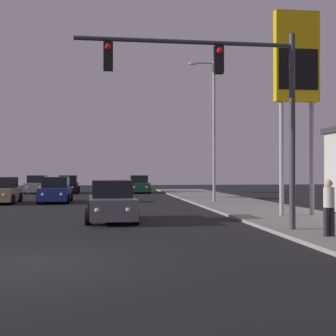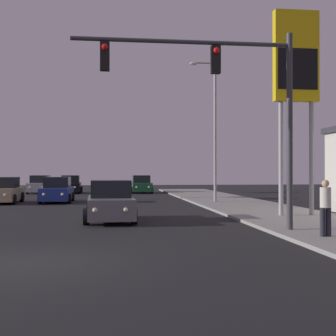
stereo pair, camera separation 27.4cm
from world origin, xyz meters
The scene contains 12 objects.
ground_plane centered at (0.00, 0.00, 0.00)m, with size 120.00×120.00×0.00m, color black.
sidewalk_right centered at (9.50, 10.00, 0.06)m, with size 5.00×60.00×0.12m.
car_tan centered at (-5.03, 20.43, 0.76)m, with size 2.04×4.31×1.68m.
car_grey centered at (1.81, 8.66, 0.76)m, with size 2.04×4.34×1.68m.
car_silver centered at (-4.79, 34.26, 0.76)m, with size 2.04×4.32×1.68m.
car_black centered at (-1.93, 33.88, 0.76)m, with size 2.04×4.34×1.68m.
car_blue centered at (-1.70, 20.82, 0.76)m, with size 2.04×4.32×1.68m.
car_green centered at (4.68, 33.68, 0.76)m, with size 2.04×4.32×1.68m.
traffic_light_mast centered at (5.65, 4.17, 4.72)m, with size 7.24×0.36×6.50m.
street_lamp centered at (8.31, 18.58, 5.12)m, with size 1.74×0.24×9.00m.
gas_station_sign centered at (9.93, 9.01, 6.62)m, with size 2.00×0.42×9.00m.
pedestrian_on_sidewalk centered at (8.13, 2.45, 1.03)m, with size 0.34×0.32×1.67m.
Camera 1 is at (1.57, -10.65, 2.03)m, focal length 50.00 mm.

